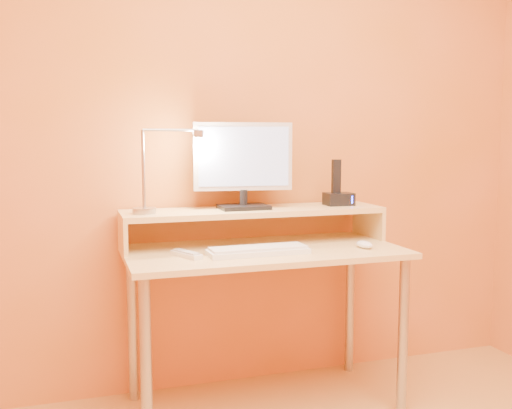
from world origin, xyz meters
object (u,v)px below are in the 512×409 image
object	(u,v)px
lamp_base	(144,211)
mouse	(365,244)
keyboard	(258,251)
phone_dock	(339,199)
monitor_panel	(243,156)
remote_control	(186,255)

from	to	relation	value
lamp_base	mouse	xyz separation A→B (m)	(0.92, -0.24, -0.16)
lamp_base	keyboard	size ratio (longest dim) A/B	0.24
phone_dock	monitor_panel	bearing A→B (deg)	-179.61
remote_control	lamp_base	bearing A→B (deg)	102.80
mouse	keyboard	bearing A→B (deg)	170.80
monitor_panel	lamp_base	xyz separation A→B (m)	(-0.45, -0.04, -0.23)
mouse	remote_control	distance (m)	0.78
monitor_panel	mouse	distance (m)	0.67
phone_dock	remote_control	size ratio (longest dim) A/B	0.77
lamp_base	phone_dock	bearing A→B (deg)	1.85
lamp_base	monitor_panel	bearing A→B (deg)	5.06
keyboard	mouse	size ratio (longest dim) A/B	4.42
lamp_base	remote_control	distance (m)	0.29
phone_dock	lamp_base	bearing A→B (deg)	-176.56
keyboard	remote_control	world-z (taller)	keyboard
mouse	phone_dock	bearing A→B (deg)	82.09
monitor_panel	remote_control	distance (m)	0.55
monitor_panel	phone_dock	xyz separation A→B (m)	(0.48, -0.01, -0.21)
monitor_panel	remote_control	size ratio (longest dim) A/B	2.68
monitor_panel	keyboard	bearing A→B (deg)	-85.04
monitor_panel	phone_dock	world-z (taller)	monitor_panel
phone_dock	mouse	bearing A→B (deg)	-89.30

